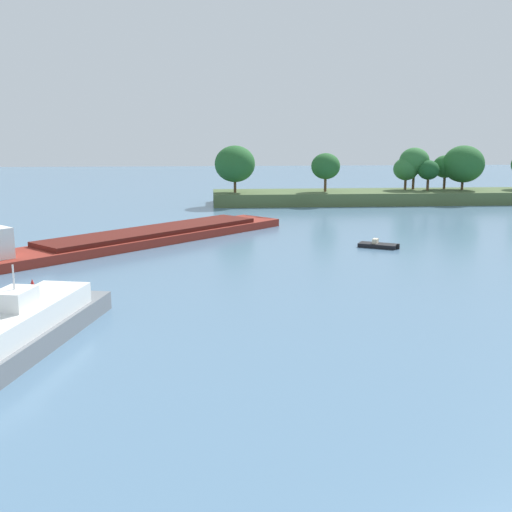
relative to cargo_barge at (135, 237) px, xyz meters
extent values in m
cube|color=#4C6038|center=(38.22, 36.27, 0.25)|extent=(58.75, 10.04, 2.09)
cylinder|color=#513823|center=(12.39, 35.12, 2.31)|extent=(0.44, 0.44, 2.04)
ellipsoid|color=#235B28|center=(12.39, 35.12, 5.96)|extent=(6.58, 6.58, 5.92)
cylinder|color=#513823|center=(27.41, 35.40, 2.45)|extent=(0.44, 0.44, 2.30)
ellipsoid|color=#235B28|center=(27.41, 35.40, 5.51)|extent=(4.77, 4.77, 4.29)
cylinder|color=#513823|center=(41.88, 38.17, 2.20)|extent=(0.44, 0.44, 1.80)
ellipsoid|color=#2D6B33|center=(41.88, 38.17, 4.82)|extent=(4.30, 4.30, 3.87)
cylinder|color=#513823|center=(43.38, 38.52, 2.69)|extent=(0.44, 0.44, 2.79)
ellipsoid|color=#2D6B33|center=(43.38, 38.52, 6.12)|extent=(5.10, 5.10, 4.59)
cylinder|color=#513823|center=(45.18, 36.30, 2.29)|extent=(0.44, 0.44, 1.99)
ellipsoid|color=#194C23|center=(45.18, 36.30, 4.74)|extent=(3.63, 3.63, 3.27)
cylinder|color=#513823|center=(48.90, 38.54, 2.37)|extent=(0.44, 0.44, 2.15)
ellipsoid|color=#235B28|center=(48.90, 38.54, 5.16)|extent=(4.30, 4.30, 3.87)
cylinder|color=#513823|center=(51.45, 36.92, 2.10)|extent=(0.44, 0.44, 1.60)
ellipsoid|color=#235B28|center=(51.45, 36.92, 5.68)|extent=(6.96, 6.96, 6.26)
cube|color=white|center=(-2.84, -33.61, 2.29)|extent=(2.23, 2.73, 1.10)
cylinder|color=silver|center=(-2.84, -33.61, 3.54)|extent=(0.10, 0.10, 1.40)
cube|color=maroon|center=(0.78, 0.75, -0.33)|extent=(32.60, 31.53, 0.92)
cube|color=#4F1812|center=(1.87, 1.78, 0.38)|extent=(23.47, 22.75, 0.50)
cube|color=maroon|center=(14.61, 13.95, -0.28)|extent=(3.92, 4.05, 0.83)
cube|color=black|center=(25.90, -3.79, -0.58)|extent=(4.31, 3.42, 0.42)
cube|color=beige|center=(25.64, -3.64, -0.12)|extent=(0.85, 0.99, 0.50)
cube|color=black|center=(27.77, -4.82, -0.51)|extent=(0.40, 0.42, 0.56)
cylinder|color=red|center=(-4.61, -23.77, -0.19)|extent=(0.70, 0.70, 1.20)
cone|color=red|center=(-4.61, -23.77, 0.76)|extent=(0.49, 0.49, 0.70)
camera|label=1|loc=(8.00, -68.54, 11.61)|focal=44.33mm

